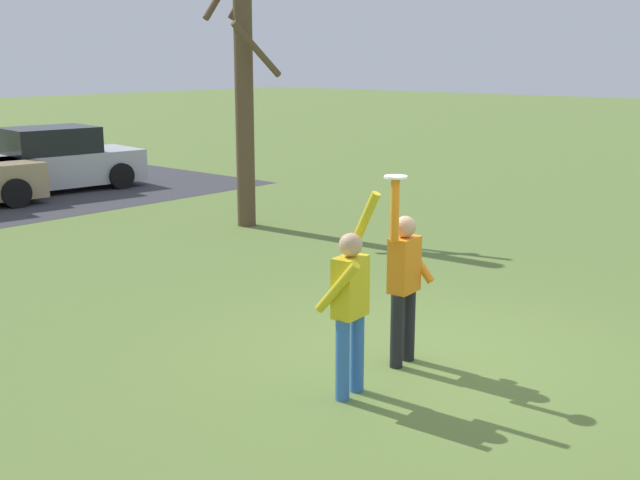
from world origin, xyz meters
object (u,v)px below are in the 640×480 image
Objects in this scene: frisbee_disc at (396,177)px; parked_car_silver at (55,161)px; person_defender at (350,301)px; bare_tree_tall at (244,81)px; person_catcher at (404,277)px.

frisbee_disc is 14.18m from parked_car_silver.
person_defender is 8.46× the size of frisbee_disc.
frisbee_disc is at bearing -122.66° from bare_tree_tall.
frisbee_disc is 7.98m from bare_tree_tall.
person_catcher reaches higher than parked_car_silver.
parked_car_silver is at bearing 90.92° from bare_tree_tall.
bare_tree_tall reaches higher than person_defender.
person_catcher is 8.63× the size of frisbee_disc.
person_catcher is at bearing -121.36° from bare_tree_tall.
frisbee_disc is (-0.22, -0.02, 1.11)m from person_catcher.
frisbee_disc is at bearing -0.00° from person_catcher.
person_defender is 14.45m from parked_car_silver.
person_catcher is 1.05m from person_defender.
person_catcher is 0.48× the size of parked_car_silver.
bare_tree_tall is at bearing -126.87° from person_catcher.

